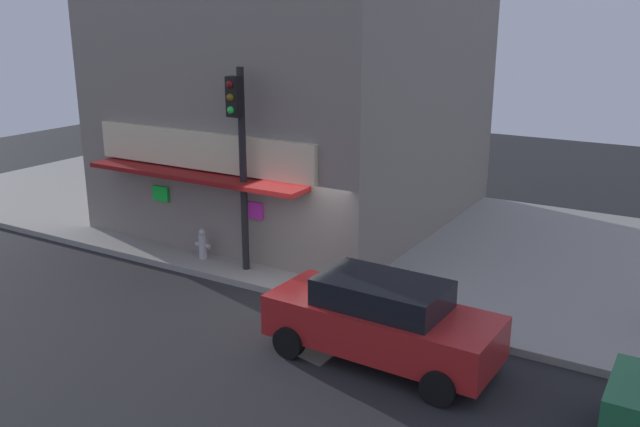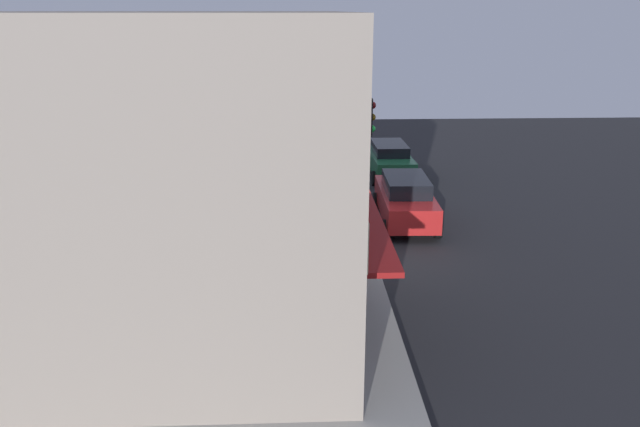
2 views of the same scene
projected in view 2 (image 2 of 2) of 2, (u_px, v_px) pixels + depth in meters
name	position (u px, v px, depth m)	size (l,w,h in m)	color
ground_plane	(374.00, 260.00, 18.60)	(49.96, 49.96, 0.00)	#232326
sidewalk	(194.00, 260.00, 18.36)	(33.30, 10.82, 0.17)	gray
corner_building	(133.00, 171.00, 14.17)	(9.31, 10.71, 6.98)	gray
traffic_light	(360.00, 161.00, 16.01)	(0.32, 0.58, 5.09)	black
fire_hydrant	(358.00, 286.00, 15.53)	(0.47, 0.23, 0.82)	#B2B2B7
trash_can	(302.00, 233.00, 19.27)	(0.45, 0.45, 0.76)	#2D2D2D
pedestrian	(294.00, 161.00, 25.70)	(0.55, 0.42, 1.84)	brown
potted_plant_by_doorway	(295.00, 274.00, 15.72)	(0.77, 0.77, 1.06)	brown
parked_car_green	(389.00, 159.00, 27.71)	(4.54, 1.95, 1.52)	#1E6038
parked_car_red	(405.00, 199.00, 21.61)	(4.53, 2.06, 1.67)	#AD1E1E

